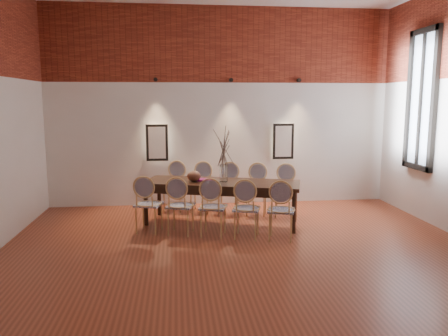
{
  "coord_description": "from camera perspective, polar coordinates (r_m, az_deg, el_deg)",
  "views": [
    {
      "loc": [
        -0.92,
        -5.44,
        2.15
      ],
      "look_at": [
        -0.14,
        1.58,
        1.05
      ],
      "focal_mm": 35.0,
      "sensor_mm": 36.0,
      "label": 1
    }
  ],
  "objects": [
    {
      "name": "chair_far_b",
      "position": [
        8.43,
        -3.01,
        -2.64
      ],
      "size": [
        0.55,
        0.55,
        0.94
      ],
      "primitive_type": null,
      "rotation": [
        0.0,
        0.0,
        2.85
      ],
      "color": "tan",
      "rests_on": "floor"
    },
    {
      "name": "niche_right",
      "position": [
        9.2,
        7.71,
        3.48
      ],
      "size": [
        0.36,
        0.06,
        0.66
      ],
      "primitive_type": "cube",
      "color": "#FFEAC6",
      "rests_on": "wall_back"
    },
    {
      "name": "chair_far_a",
      "position": [
        8.57,
        -6.51,
        -2.5
      ],
      "size": [
        0.55,
        0.55,
        0.94
      ],
      "primitive_type": null,
      "rotation": [
        0.0,
        0.0,
        2.85
      ],
      "color": "tan",
      "rests_on": "floor"
    },
    {
      "name": "chair_far_e",
      "position": [
        8.21,
        8.01,
        -3.03
      ],
      "size": [
        0.55,
        0.55,
        0.94
      ],
      "primitive_type": null,
      "rotation": [
        0.0,
        0.0,
        2.85
      ],
      "color": "tan",
      "rests_on": "floor"
    },
    {
      "name": "window_glass",
      "position": [
        8.63,
        24.46,
        8.08
      ],
      "size": [
        0.02,
        0.78,
        2.38
      ],
      "primitive_type": "cube",
      "color": "silver",
      "rests_on": "wall_right"
    },
    {
      "name": "wall_front",
      "position": [
        2.1,
        19.62,
        4.24
      ],
      "size": [
        7.0,
        0.1,
        4.0
      ],
      "primitive_type": "cube",
      "color": "silver",
      "rests_on": "ground"
    },
    {
      "name": "dining_table",
      "position": [
        7.66,
        -0.33,
        -4.53
      ],
      "size": [
        2.82,
        1.6,
        0.75
      ],
      "primitive_type": "cube",
      "rotation": [
        0.0,
        0.0,
        -0.29
      ],
      "color": "black",
      "rests_on": "floor"
    },
    {
      "name": "chair_near_b",
      "position": [
        7.09,
        -5.7,
        -4.89
      ],
      "size": [
        0.55,
        0.55,
        0.94
      ],
      "primitive_type": null,
      "rotation": [
        0.0,
        0.0,
        -0.29
      ],
      "color": "tan",
      "rests_on": "floor"
    },
    {
      "name": "vase",
      "position": [
        7.55,
        -0.05,
        -0.67
      ],
      "size": [
        0.14,
        0.14,
        0.3
      ],
      "primitive_type": "cylinder",
      "color": "silver",
      "rests_on": "dining_table"
    },
    {
      "name": "spot_fixture_mid",
      "position": [
        8.94,
        0.92,
        11.43
      ],
      "size": [
        0.08,
        0.1,
        0.08
      ],
      "primitive_type": "cylinder",
      "rotation": [
        1.57,
        0.0,
        0.0
      ],
      "color": "black",
      "rests_on": "wall_back"
    },
    {
      "name": "window_frame",
      "position": [
        8.62,
        24.34,
        8.09
      ],
      "size": [
        0.08,
        0.9,
        2.5
      ],
      "primitive_type": "cube",
      "color": "black",
      "rests_on": "wall_right"
    },
    {
      "name": "dried_branches",
      "position": [
        7.49,
        -0.05,
        2.73
      ],
      "size": [
        0.5,
        0.5,
        0.7
      ],
      "primitive_type": null,
      "color": "#43322A",
      "rests_on": "vase"
    },
    {
      "name": "spot_fixture_right",
      "position": [
        9.22,
        9.76,
        11.23
      ],
      "size": [
        0.08,
        0.1,
        0.08
      ],
      "primitive_type": "cylinder",
      "rotation": [
        1.57,
        0.0,
        0.0
      ],
      "color": "black",
      "rests_on": "wall_back"
    },
    {
      "name": "chair_near_e",
      "position": [
        6.83,
        7.46,
        -5.46
      ],
      "size": [
        0.55,
        0.55,
        0.94
      ],
      "primitive_type": null,
      "rotation": [
        0.0,
        0.0,
        -0.29
      ],
      "color": "tan",
      "rests_on": "floor"
    },
    {
      "name": "chair_near_d",
      "position": [
        6.87,
        2.97,
        -5.3
      ],
      "size": [
        0.55,
        0.55,
        0.94
      ],
      "primitive_type": null,
      "rotation": [
        0.0,
        0.0,
        -0.29
      ],
      "color": "tan",
      "rests_on": "floor"
    },
    {
      "name": "brick_band_back",
      "position": [
        9.03,
        -0.43,
        15.86
      ],
      "size": [
        7.0,
        0.02,
        1.5
      ],
      "primitive_type": "cube",
      "color": "maroon",
      "rests_on": "ground"
    },
    {
      "name": "floor",
      "position": [
        5.92,
        3.13,
        -12.55
      ],
      "size": [
        7.0,
        7.0,
        0.02
      ],
      "primitive_type": "cube",
      "color": "brown",
      "rests_on": "ground"
    },
    {
      "name": "window_mullion",
      "position": [
        8.62,
        24.34,
        8.09
      ],
      "size": [
        0.06,
        0.06,
        2.4
      ],
      "primitive_type": "cube",
      "color": "black",
      "rests_on": "wall_right"
    },
    {
      "name": "chair_far_c",
      "position": [
        8.32,
        0.59,
        -2.78
      ],
      "size": [
        0.55,
        0.55,
        0.94
      ],
      "primitive_type": null,
      "rotation": [
        0.0,
        0.0,
        2.85
      ],
      "color": "tan",
      "rests_on": "floor"
    },
    {
      "name": "chair_far_d",
      "position": [
        8.25,
        4.28,
        -2.91
      ],
      "size": [
        0.55,
        0.55,
        0.94
      ],
      "primitive_type": null,
      "rotation": [
        0.0,
        0.0,
        2.85
      ],
      "color": "tan",
      "rests_on": "floor"
    },
    {
      "name": "niche_left",
      "position": [
        8.94,
        -8.73,
        3.3
      ],
      "size": [
        0.36,
        0.06,
        0.66
      ],
      "primitive_type": "cube",
      "color": "#FFEAC6",
      "rests_on": "wall_back"
    },
    {
      "name": "book",
      "position": [
        7.65,
        -2.49,
        -1.57
      ],
      "size": [
        0.3,
        0.25,
        0.03
      ],
      "primitive_type": "cube",
      "rotation": [
        0.0,
        0.0,
        -0.29
      ],
      "color": "#861369",
      "rests_on": "dining_table"
    },
    {
      "name": "wall_back",
      "position": [
        9.03,
        -0.46,
        7.91
      ],
      "size": [
        7.0,
        0.1,
        4.0
      ],
      "primitive_type": "cube",
      "color": "silver",
      "rests_on": "ground"
    },
    {
      "name": "bowl",
      "position": [
        7.62,
        -3.94,
        -1.05
      ],
      "size": [
        0.24,
        0.24,
        0.18
      ],
      "primitive_type": "ellipsoid",
      "color": "brown",
      "rests_on": "dining_table"
    },
    {
      "name": "chair_near_a",
      "position": [
        7.25,
        -9.8,
        -4.66
      ],
      "size": [
        0.55,
        0.55,
        0.94
      ],
      "primitive_type": null,
      "rotation": [
        0.0,
        0.0,
        -0.29
      ],
      "color": "tan",
      "rests_on": "floor"
    },
    {
      "name": "chair_near_c",
      "position": [
        6.96,
        -1.44,
        -5.11
      ],
      "size": [
        0.55,
        0.55,
        0.94
      ],
      "primitive_type": null,
      "rotation": [
        0.0,
        0.0,
        -0.29
      ],
      "color": "tan",
      "rests_on": "floor"
    },
    {
      "name": "spot_fixture_left",
      "position": [
        8.87,
        -8.93,
        11.34
      ],
      "size": [
        0.08,
        0.1,
        0.08
      ],
      "primitive_type": "cylinder",
      "rotation": [
        1.57,
        0.0,
        0.0
      ],
      "color": "black",
      "rests_on": "wall_back"
    }
  ]
}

